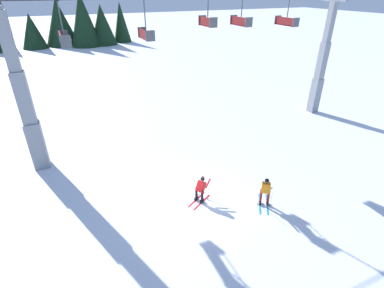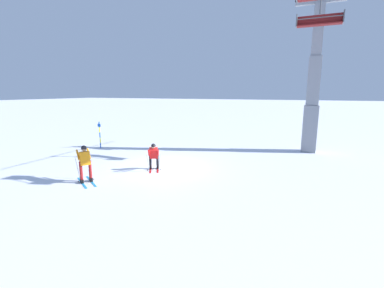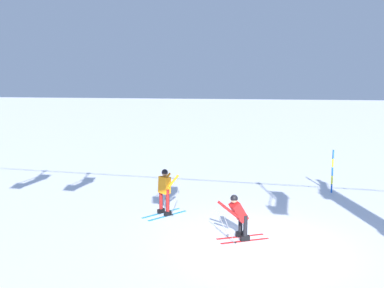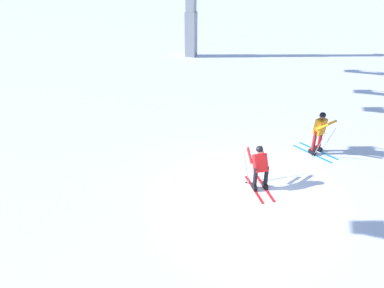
% 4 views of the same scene
% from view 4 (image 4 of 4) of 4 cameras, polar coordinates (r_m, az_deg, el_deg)
% --- Properties ---
extents(ground_plane, '(260.00, 260.00, 0.00)m').
position_cam_4_polar(ground_plane, '(11.44, 9.06, -8.50)').
color(ground_plane, white).
extents(skier_carving_main, '(1.63, 1.29, 1.55)m').
position_cam_4_polar(skier_carving_main, '(11.58, 10.83, -3.33)').
color(skier_carving_main, red).
rests_on(skier_carving_main, ground_plane).
extents(skier_distant_uphill, '(1.36, 1.71, 1.71)m').
position_cam_4_polar(skier_distant_uphill, '(14.07, 19.83, 2.15)').
color(skier_distant_uphill, '#198CCC').
rests_on(skier_distant_uphill, ground_plane).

